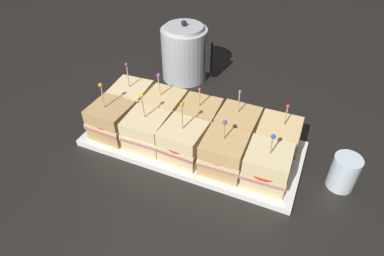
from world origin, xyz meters
TOP-DOWN VIEW (x-y plane):
  - ground_plane at (0.00, 0.00)m, footprint 6.00×6.00m
  - serving_platter at (0.00, 0.00)m, footprint 0.62×0.26m
  - sandwich_front_far_left at (-0.23, -0.06)m, footprint 0.12×0.12m
  - sandwich_front_left at (-0.11, -0.06)m, footprint 0.12×0.12m
  - sandwich_front_center at (0.00, -0.06)m, footprint 0.12×0.12m
  - sandwich_front_right at (0.12, -0.06)m, footprint 0.11×0.11m
  - sandwich_front_far_right at (0.23, -0.06)m, footprint 0.12×0.12m
  - sandwich_back_far_left at (-0.23, 0.06)m, footprint 0.12×0.12m
  - sandwich_back_left at (-0.12, 0.06)m, footprint 0.11×0.11m
  - sandwich_back_center at (0.00, 0.06)m, footprint 0.12×0.12m
  - sandwich_back_right at (0.11, 0.06)m, footprint 0.11×0.11m
  - sandwich_back_far_right at (0.23, 0.06)m, footprint 0.11×0.11m
  - kettle_steel at (-0.18, 0.34)m, footprint 0.19×0.16m
  - drinking_glass at (0.41, 0.02)m, footprint 0.07×0.07m

SIDE VIEW (x-z plane):
  - ground_plane at x=0.00m, z-range 0.00..0.00m
  - serving_platter at x=0.00m, z-range 0.00..0.02m
  - drinking_glass at x=0.41m, z-range 0.00..0.10m
  - sandwich_back_center at x=0.00m, z-range -0.01..0.14m
  - sandwich_front_left at x=-0.11m, z-range -0.02..0.15m
  - sandwich_back_left at x=-0.12m, z-range -0.02..0.15m
  - sandwich_back_far_right at x=0.23m, z-range -0.02..0.15m
  - sandwich_back_far_left at x=-0.23m, z-range -0.02..0.15m
  - sandwich_back_right at x=0.11m, z-range -0.02..0.15m
  - sandwich_front_right at x=0.12m, z-range -0.01..0.14m
  - sandwich_front_center at x=0.00m, z-range -0.02..0.16m
  - sandwich_front_far_left at x=-0.23m, z-range -0.02..0.15m
  - sandwich_front_far_right at x=0.23m, z-range -0.01..0.15m
  - kettle_steel at x=-0.18m, z-range -0.01..0.21m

